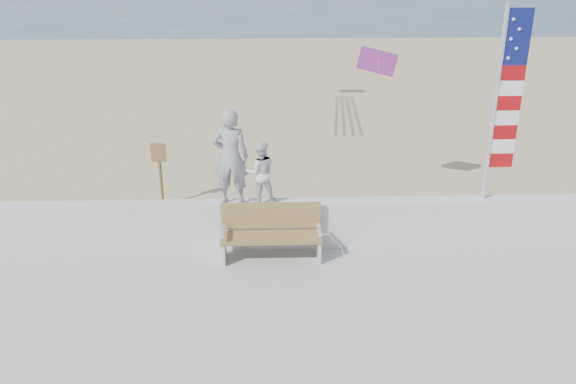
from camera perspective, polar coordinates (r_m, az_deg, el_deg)
The scene contains 9 objects.
ground at distance 9.97m, azimuth -0.79°, elevation -11.21°, with size 220.00×220.00×0.00m, color #324C64.
sand at distance 18.14m, azimuth -1.46°, elevation 4.86°, with size 90.00×40.00×0.08m, color tan.
seawall at distance 11.40m, azimuth -1.04°, elevation -2.97°, with size 30.00×0.35×0.90m, color silver.
adult at distance 10.91m, azimuth -5.38°, elevation 3.29°, with size 0.64×0.42×1.76m, color gray.
child at distance 11.00m, azimuth -2.59°, elevation 1.85°, with size 0.56×0.44×1.16m, color silver.
bench at distance 10.97m, azimuth -1.59°, elevation -3.73°, with size 1.80×0.57×1.00m.
flag at distance 11.38m, azimuth 19.47°, elevation 8.32°, with size 0.50×0.08×3.50m.
parafoil_kite at distance 13.01m, azimuth 8.47°, elevation 11.96°, with size 0.88×0.41×0.58m.
sign at distance 13.48m, azimuth -11.89°, elevation 2.10°, with size 0.32×0.07×1.46m.
Camera 1 is at (-0.16, -8.29, 5.53)m, focal length 38.00 mm.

